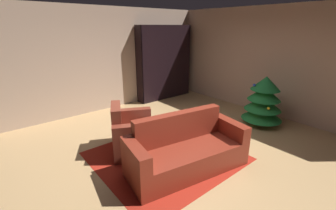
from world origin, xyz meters
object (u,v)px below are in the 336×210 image
Objects in this scene: bookshelf_unit at (167,63)px; coffee_table at (161,133)px; book_stack_on_table at (159,128)px; bottle_on_table at (168,129)px; armchair_red at (132,134)px; decorated_tree at (263,101)px; couch_red at (186,151)px.

coffee_table is (2.71, -2.37, -0.69)m from bookshelf_unit.
bookshelf_unit is 2.88× the size of coffee_table.
bookshelf_unit reaches higher than book_stack_on_table.
bookshelf_unit is 3.81m from bottle_on_table.
armchair_red is at bearing -155.06° from bottle_on_table.
bookshelf_unit is at bearing -174.54° from decorated_tree.
couch_red reaches higher than bottle_on_table.
coffee_table is 3.41× the size of book_stack_on_table.
book_stack_on_table is (-0.62, -0.07, 0.22)m from couch_red.
armchair_red is 1.14m from couch_red.
bookshelf_unit is at bearing 138.34° from book_stack_on_table.
decorated_tree is at bearing 79.94° from book_stack_on_table.
armchair_red is 0.58m from coffee_table.
decorated_tree is (-0.15, 2.63, 0.28)m from couch_red.
couch_red is (3.31, -2.33, -0.80)m from bookshelf_unit.
decorated_tree is at bearing 72.81° from armchair_red.
decorated_tree is (0.93, 3.00, 0.27)m from armchair_red.
couch_red is at bearing 7.80° from bottle_on_table.
bookshelf_unit is 1.94× the size of decorated_tree.
bottle_on_table is (2.93, -2.38, -0.53)m from bookshelf_unit.
book_stack_on_table is 0.76× the size of bottle_on_table.
couch_red is at bearing -35.06° from bookshelf_unit.
coffee_table is at bearing -41.20° from bookshelf_unit.
couch_red is (1.07, 0.37, -0.01)m from armchair_red.
decorated_tree is at bearing 80.24° from coffee_table.
book_stack_on_table is (2.69, -2.39, -0.59)m from bookshelf_unit.
couch_red is at bearing 4.26° from coffee_table.
armchair_red is at bearing -145.08° from coffee_table.
book_stack_on_table is (0.45, 0.30, 0.20)m from armchair_red.
armchair_red is at bearing -160.89° from couch_red.
bottle_on_table is (0.24, 0.01, 0.06)m from book_stack_on_table.
decorated_tree reaches higher than book_stack_on_table.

